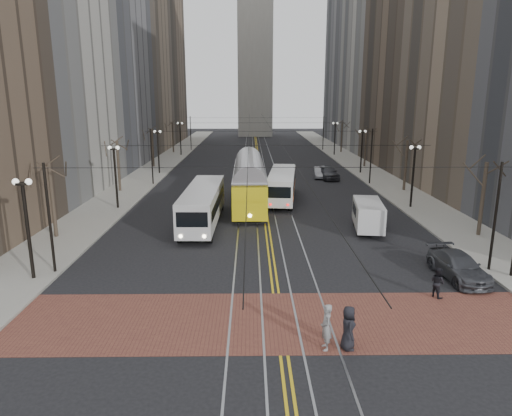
{
  "coord_description": "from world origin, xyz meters",
  "views": [
    {
      "loc": [
        -1.34,
        -23.42,
        10.15
      ],
      "look_at": [
        -0.97,
        5.92,
        3.0
      ],
      "focal_mm": 32.0,
      "sensor_mm": 36.0,
      "label": 1
    }
  ],
  "objects_px": {
    "cargo_van": "(368,216)",
    "sedan_parked": "(458,266)",
    "streetcar": "(249,186)",
    "pedestrian_c": "(437,282)",
    "transit_bus": "(203,206)",
    "pedestrian_b": "(326,327)",
    "rear_bus": "(282,186)",
    "pedestrian_a": "(348,328)",
    "sedan_grey": "(328,172)",
    "sedan_silver": "(320,173)"
  },
  "relations": [
    {
      "from": "streetcar",
      "to": "pedestrian_c",
      "type": "distance_m",
      "value": 23.44
    },
    {
      "from": "rear_bus",
      "to": "sedan_parked",
      "type": "height_order",
      "value": "rear_bus"
    },
    {
      "from": "sedan_silver",
      "to": "rear_bus",
      "type": "bearing_deg",
      "value": -108.72
    },
    {
      "from": "streetcar",
      "to": "pedestrian_b",
      "type": "height_order",
      "value": "streetcar"
    },
    {
      "from": "streetcar",
      "to": "sedan_grey",
      "type": "relative_size",
      "value": 3.1
    },
    {
      "from": "sedan_parked",
      "to": "pedestrian_c",
      "type": "distance_m",
      "value": 3.39
    },
    {
      "from": "sedan_parked",
      "to": "transit_bus",
      "type": "bearing_deg",
      "value": 139.15
    },
    {
      "from": "sedan_silver",
      "to": "pedestrian_a",
      "type": "relative_size",
      "value": 2.15
    },
    {
      "from": "sedan_grey",
      "to": "sedan_silver",
      "type": "xyz_separation_m",
      "value": [
        -0.9,
        0.95,
        -0.19
      ]
    },
    {
      "from": "transit_bus",
      "to": "rear_bus",
      "type": "relative_size",
      "value": 1.1
    },
    {
      "from": "sedan_parked",
      "to": "pedestrian_c",
      "type": "xyz_separation_m",
      "value": [
        -2.24,
        -2.54,
        0.09
      ]
    },
    {
      "from": "transit_bus",
      "to": "streetcar",
      "type": "relative_size",
      "value": 0.78
    },
    {
      "from": "pedestrian_a",
      "to": "rear_bus",
      "type": "bearing_deg",
      "value": 2.23
    },
    {
      "from": "pedestrian_b",
      "to": "sedan_grey",
      "type": "bearing_deg",
      "value": 167.72
    },
    {
      "from": "transit_bus",
      "to": "rear_bus",
      "type": "bearing_deg",
      "value": 52.87
    },
    {
      "from": "sedan_grey",
      "to": "sedan_parked",
      "type": "height_order",
      "value": "sedan_grey"
    },
    {
      "from": "streetcar",
      "to": "pedestrian_c",
      "type": "xyz_separation_m",
      "value": [
        9.81,
        -21.26,
        -1.03
      ]
    },
    {
      "from": "sedan_silver",
      "to": "pedestrian_a",
      "type": "distance_m",
      "value": 41.61
    },
    {
      "from": "streetcar",
      "to": "rear_bus",
      "type": "xyz_separation_m",
      "value": [
        3.31,
        1.84,
        -0.39
      ]
    },
    {
      "from": "rear_bus",
      "to": "pedestrian_c",
      "type": "relative_size",
      "value": 6.98
    },
    {
      "from": "pedestrian_a",
      "to": "transit_bus",
      "type": "bearing_deg",
      "value": 22.91
    },
    {
      "from": "transit_bus",
      "to": "sedan_grey",
      "type": "height_order",
      "value": "transit_bus"
    },
    {
      "from": "streetcar",
      "to": "sedan_grey",
      "type": "height_order",
      "value": "streetcar"
    },
    {
      "from": "sedan_grey",
      "to": "pedestrian_b",
      "type": "xyz_separation_m",
      "value": [
        -6.79,
        -40.36,
        0.14
      ]
    },
    {
      "from": "transit_bus",
      "to": "pedestrian_b",
      "type": "xyz_separation_m",
      "value": [
        6.96,
        -19.16,
        -0.53
      ]
    },
    {
      "from": "sedan_silver",
      "to": "pedestrian_c",
      "type": "bearing_deg",
      "value": -83.96
    },
    {
      "from": "sedan_silver",
      "to": "cargo_van",
      "type": "bearing_deg",
      "value": -84.73
    },
    {
      "from": "cargo_van",
      "to": "sedan_grey",
      "type": "bearing_deg",
      "value": 96.16
    },
    {
      "from": "rear_bus",
      "to": "pedestrian_a",
      "type": "relative_size",
      "value": 5.89
    },
    {
      "from": "sedan_silver",
      "to": "pedestrian_a",
      "type": "bearing_deg",
      "value": -91.96
    },
    {
      "from": "pedestrian_c",
      "to": "pedestrian_b",
      "type": "bearing_deg",
      "value": 99.85
    },
    {
      "from": "pedestrian_a",
      "to": "pedestrian_c",
      "type": "xyz_separation_m",
      "value": [
        5.69,
        5.0,
        -0.15
      ]
    },
    {
      "from": "cargo_van",
      "to": "pedestrian_c",
      "type": "height_order",
      "value": "cargo_van"
    },
    {
      "from": "pedestrian_b",
      "to": "pedestrian_c",
      "type": "distance_m",
      "value": 8.28
    },
    {
      "from": "rear_bus",
      "to": "sedan_grey",
      "type": "xyz_separation_m",
      "value": [
        6.68,
        12.27,
        -0.59
      ]
    },
    {
      "from": "transit_bus",
      "to": "streetcar",
      "type": "xyz_separation_m",
      "value": [
        3.75,
        7.1,
        0.32
      ]
    },
    {
      "from": "sedan_silver",
      "to": "pedestrian_b",
      "type": "height_order",
      "value": "pedestrian_b"
    },
    {
      "from": "cargo_van",
      "to": "pedestrian_b",
      "type": "bearing_deg",
      "value": -101.39
    },
    {
      "from": "pedestrian_b",
      "to": "transit_bus",
      "type": "bearing_deg",
      "value": -162.78
    },
    {
      "from": "transit_bus",
      "to": "rear_bus",
      "type": "distance_m",
      "value": 11.39
    },
    {
      "from": "pedestrian_c",
      "to": "sedan_silver",
      "type": "bearing_deg",
      "value": -26.16
    },
    {
      "from": "cargo_van",
      "to": "sedan_parked",
      "type": "bearing_deg",
      "value": -65.75
    },
    {
      "from": "pedestrian_a",
      "to": "sedan_silver",
      "type": "bearing_deg",
      "value": -6.28
    },
    {
      "from": "cargo_van",
      "to": "pedestrian_b",
      "type": "relative_size",
      "value": 2.64
    },
    {
      "from": "streetcar",
      "to": "sedan_grey",
      "type": "distance_m",
      "value": 17.31
    },
    {
      "from": "sedan_parked",
      "to": "pedestrian_b",
      "type": "relative_size",
      "value": 2.52
    },
    {
      "from": "pedestrian_c",
      "to": "rear_bus",
      "type": "bearing_deg",
      "value": -11.57
    },
    {
      "from": "transit_bus",
      "to": "sedan_silver",
      "type": "distance_m",
      "value": 25.62
    },
    {
      "from": "streetcar",
      "to": "pedestrian_b",
      "type": "xyz_separation_m",
      "value": [
        3.2,
        -26.26,
        -0.84
      ]
    },
    {
      "from": "transit_bus",
      "to": "cargo_van",
      "type": "distance_m",
      "value": 13.15
    }
  ]
}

